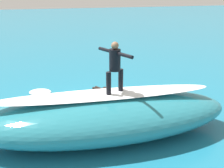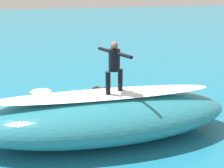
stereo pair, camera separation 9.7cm
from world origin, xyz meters
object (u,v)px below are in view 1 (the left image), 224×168
surfboard_paddling (110,96)px  surfboard_riding (115,94)px  surfer_riding (115,64)px  surfer_paddling (108,91)px

surfboard_paddling → surfboard_riding: bearing=-42.9°
surfer_riding → surfboard_paddling: 4.08m
surfer_riding → surfboard_paddling: surfer_riding is taller
surfer_riding → surfer_paddling: (-0.71, -3.32, -2.23)m
surfboard_riding → surfer_paddling: size_ratio=1.22×
surfer_riding → surfboard_paddling: size_ratio=0.71×
surfboard_riding → surfer_riding: surfer_riding is taller
surfer_riding → surfer_paddling: surfer_riding is taller
surfboard_riding → surfer_paddling: bearing=-124.5°
surfboard_riding → surfer_riding: (0.00, -0.00, 0.97)m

